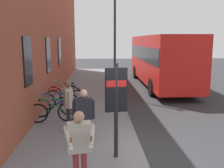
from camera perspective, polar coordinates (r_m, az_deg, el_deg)
The scene contains 14 objects.
ground at distance 12.92m, azimuth 6.73°, elevation -3.98°, with size 60.00×60.00×0.00m, color #2D2D30.
sidewalk_pavement at distance 14.68m, azimuth -5.27°, elevation -2.04°, with size 24.00×3.50×0.12m, color slate.
station_facade at distance 15.65m, azimuth -13.23°, elevation 15.60°, with size 22.00×0.65×9.43m.
bicycle_by_door at distance 9.49m, azimuth -13.09°, elevation -6.10°, with size 0.48×1.77×0.97m.
bicycle_under_window at distance 10.22m, azimuth -12.57°, elevation -4.93°, with size 0.63×1.72×0.97m.
bicycle_beside_lamp at distance 11.02m, azimuth -11.69°, elevation -3.82°, with size 0.52×1.75×0.97m.
bicycle_nearest_sign at distance 11.79m, azimuth -10.47°, elevation -2.88°, with size 0.48×1.77×0.97m.
bicycle_far_end at distance 12.59m, azimuth -10.58°, elevation -2.07°, with size 0.56×1.74×0.97m.
transit_info_sign at distance 6.25m, azimuth 0.93°, elevation -2.70°, with size 0.16×0.56×2.40m.
city_bus at distance 17.54m, azimuth 10.73°, elevation 5.91°, with size 10.52×2.72×3.35m.
pedestrian_crossing_street at distance 7.07m, azimuth -6.38°, elevation -6.31°, with size 0.29×0.62×1.63m.
pedestrian_near_bus at distance 8.38m, azimuth -9.79°, elevation -3.66°, with size 0.62×0.36×1.67m.
tourist_with_hotdogs at distance 5.11m, azimuth -7.30°, elevation -12.81°, with size 0.61×0.62×1.61m.
street_lamp at distance 13.49m, azimuth 0.65°, elevation 11.14°, with size 0.28×0.28×5.54m.
Camera 1 is at (-6.35, 1.21, 3.08)m, focal length 40.70 mm.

